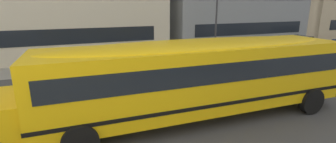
% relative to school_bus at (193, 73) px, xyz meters
% --- Properties ---
extents(ground_plane, '(400.00, 400.00, 0.00)m').
position_rel_school_bus_xyz_m(ground_plane, '(2.80, 1.65, -1.72)').
color(ground_plane, '#424244').
extents(sidewalk_far, '(120.00, 3.00, 0.01)m').
position_rel_school_bus_xyz_m(sidewalk_far, '(2.80, 9.73, -1.71)').
color(sidewalk_far, gray).
rests_on(sidewalk_far, ground_plane).
extents(lane_centreline, '(110.00, 0.16, 0.01)m').
position_rel_school_bus_xyz_m(lane_centreline, '(2.80, 1.65, -1.72)').
color(lane_centreline, silver).
rests_on(lane_centreline, ground_plane).
extents(school_bus, '(13.02, 3.32, 2.90)m').
position_rel_school_bus_xyz_m(school_bus, '(0.00, 0.00, 0.00)').
color(school_bus, yellow).
rests_on(school_bus, ground_plane).
extents(parked_car_white_under_tree, '(3.96, 1.99, 1.64)m').
position_rel_school_bus_xyz_m(parked_car_white_under_tree, '(13.21, 7.10, -0.88)').
color(parked_car_white_under_tree, silver).
rests_on(parked_car_white_under_tree, ground_plane).
extents(street_lamp, '(0.44, 0.44, 6.80)m').
position_rel_school_bus_xyz_m(street_lamp, '(6.71, 9.03, 2.59)').
color(street_lamp, '#38383D').
rests_on(street_lamp, ground_plane).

